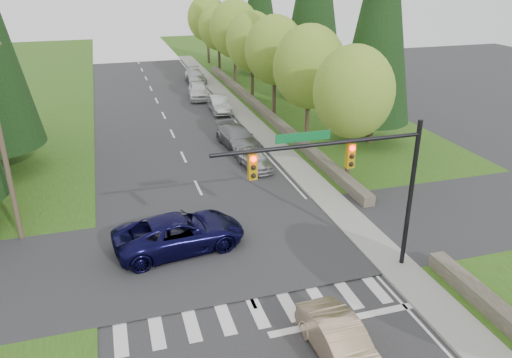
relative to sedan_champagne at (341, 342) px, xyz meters
name	(u,v)px	position (x,y,z in m)	size (l,w,h in m)	color
grass_east	(357,143)	(11.03, 20.00, -0.68)	(14.00, 110.00, 0.06)	#2E4D14
cross_street	(228,250)	(-1.97, 8.00, -0.71)	(120.00, 8.00, 0.10)	#28282B
sidewalk_east	(272,142)	(4.93, 22.00, -0.64)	(1.80, 80.00, 0.13)	gray
curb_east	(261,143)	(4.08, 22.00, -0.64)	(0.20, 80.00, 0.13)	gray
stone_wall_north	(262,110)	(6.63, 30.00, -0.36)	(0.70, 40.00, 0.70)	#4C4438
traffic_signal	(353,170)	(2.40, 4.49, 4.28)	(8.70, 0.37, 6.80)	black
utility_pole	(1,140)	(-11.47, 12.00, 4.44)	(1.60, 0.24, 10.00)	#473828
decid_tree_0	(354,92)	(7.23, 14.00, 4.89)	(4.80, 4.80, 8.37)	#38281C
decid_tree_1	(309,67)	(7.33, 21.00, 5.09)	(5.20, 5.20, 8.80)	#38281C
decid_tree_2	(275,50)	(7.13, 28.00, 5.22)	(5.00, 5.00, 8.82)	#38281C
decid_tree_3	(252,42)	(7.23, 35.00, 4.96)	(5.00, 5.00, 8.55)	#38281C
decid_tree_4	(235,29)	(7.33, 42.00, 5.36)	(5.40, 5.40, 9.18)	#38281C
decid_tree_5	(218,27)	(7.13, 49.00, 4.83)	(4.80, 4.80, 8.30)	#38281C
decid_tree_6	(207,19)	(7.23, 56.00, 5.16)	(5.20, 5.20, 8.86)	#38281C
conifer_e_a	(381,7)	(12.03, 20.00, 9.09)	(5.44, 5.44, 17.80)	#38281C
sedan_champagne	(341,342)	(0.00, 0.00, 0.00)	(1.49, 4.28, 1.41)	tan
suv_navy	(180,233)	(-4.10, 8.79, 0.15)	(2.84, 6.15, 1.71)	#0B0A33
parked_car_a	(254,159)	(2.23, 17.58, -0.06)	(1.52, 3.77, 1.28)	#B3B2B7
parked_car_b	(237,137)	(2.23, 22.00, 0.04)	(2.10, 5.17, 1.50)	slate
parked_car_c	(219,104)	(3.09, 31.64, 0.03)	(1.56, 4.47, 1.47)	#B8B8BD
parked_car_d	(199,90)	(2.23, 37.14, 0.11)	(1.93, 4.80, 1.64)	white
parked_car_e	(195,76)	(3.24, 44.48, 0.02)	(2.04, 5.01, 1.45)	#BAB9BF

